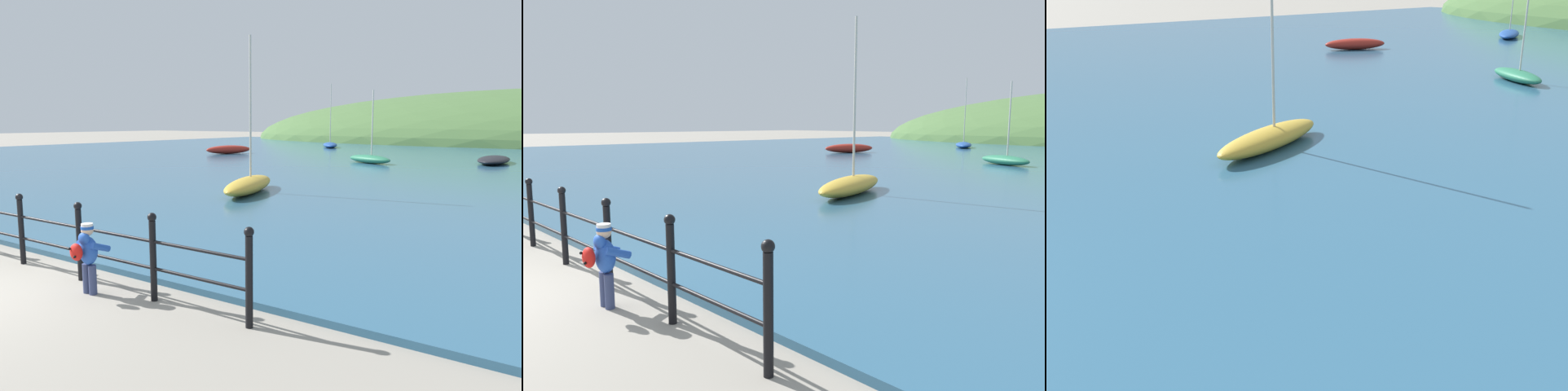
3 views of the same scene
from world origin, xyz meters
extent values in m
cylinder|color=black|center=(-2.37, 1.50, 0.55)|extent=(0.09, 0.09, 1.10)
sphere|color=black|center=(-2.37, 1.50, 1.15)|extent=(0.12, 0.12, 0.12)
cylinder|color=black|center=(-0.79, 1.50, 0.55)|extent=(0.09, 0.09, 1.10)
sphere|color=black|center=(-0.79, 1.50, 1.15)|extent=(0.12, 0.12, 0.12)
cylinder|color=black|center=(0.80, 1.50, 0.55)|extent=(0.09, 0.09, 1.10)
sphere|color=black|center=(0.80, 1.50, 1.15)|extent=(0.12, 0.12, 0.12)
cylinder|color=black|center=(2.39, 1.50, 0.55)|extent=(0.09, 0.09, 1.10)
sphere|color=black|center=(2.39, 1.50, 1.15)|extent=(0.12, 0.12, 0.12)
cylinder|color=black|center=(3.97, 1.50, 0.55)|extent=(0.09, 0.09, 1.10)
sphere|color=black|center=(3.97, 1.50, 1.15)|extent=(0.12, 0.12, 0.12)
cylinder|color=black|center=(0.01, 1.50, 0.82)|extent=(7.94, 0.04, 0.04)
cylinder|color=black|center=(0.01, 1.50, 0.45)|extent=(7.94, 0.04, 0.04)
cylinder|color=navy|center=(1.37, 1.19, 0.21)|extent=(0.11, 0.11, 0.42)
cylinder|color=navy|center=(1.50, 1.19, 0.21)|extent=(0.11, 0.11, 0.42)
ellipsoid|color=blue|center=(1.43, 1.19, 0.62)|extent=(0.30, 0.23, 0.40)
ellipsoid|color=blue|center=(1.43, 1.13, 0.80)|extent=(0.20, 0.12, 0.18)
cylinder|color=blue|center=(1.29, 1.28, 0.67)|extent=(0.10, 0.31, 0.19)
cylinder|color=blue|center=(1.57, 1.28, 0.67)|extent=(0.10, 0.31, 0.19)
sphere|color=beige|center=(1.43, 1.19, 0.92)|extent=(0.17, 0.17, 0.17)
cylinder|color=#194CB2|center=(1.43, 1.19, 0.94)|extent=(0.17, 0.17, 0.04)
cylinder|color=silver|center=(1.43, 1.19, 0.98)|extent=(0.16, 0.16, 0.04)
ellipsoid|color=red|center=(1.43, 0.99, 0.64)|extent=(0.22, 0.13, 0.24)
sphere|color=black|center=(1.39, 0.93, 0.70)|extent=(0.04, 0.04, 0.04)
sphere|color=black|center=(1.49, 0.93, 0.59)|extent=(0.04, 0.04, 0.04)
ellipsoid|color=maroon|center=(-15.71, 26.00, 0.41)|extent=(2.39, 3.63, 0.61)
ellipsoid|color=#287551|center=(-3.91, 23.79, 0.33)|extent=(3.32, 2.33, 0.47)
cylinder|color=beige|center=(-3.76, 23.71, 2.35)|extent=(0.07, 0.07, 3.57)
ellipsoid|color=#1E4793|center=(-13.90, 38.53, 0.33)|extent=(3.41, 4.77, 0.46)
cylinder|color=beige|center=(-14.02, 38.74, 3.19)|extent=(0.07, 0.07, 5.26)
ellipsoid|color=gold|center=(-2.37, 10.18, 0.36)|extent=(2.32, 4.20, 0.52)
cylinder|color=beige|center=(-2.43, 10.38, 2.87)|extent=(0.07, 0.07, 4.51)
camera|label=1|loc=(7.33, -3.09, 2.39)|focal=35.00mm
camera|label=2|loc=(7.08, -1.19, 2.16)|focal=35.00mm
camera|label=3|loc=(9.86, 1.31, 4.40)|focal=42.00mm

